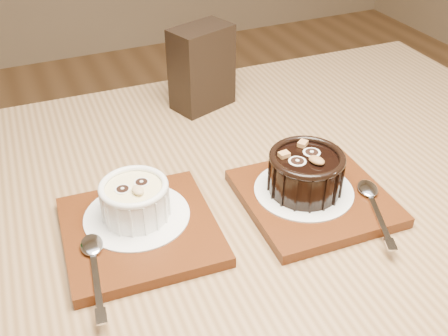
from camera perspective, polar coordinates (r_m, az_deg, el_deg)
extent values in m
cube|color=brown|center=(0.68, -1.64, -6.48)|extent=(1.22, 0.84, 0.04)
cylinder|color=brown|center=(1.38, 15.11, -3.31)|extent=(0.06, 0.06, 0.71)
cube|color=#56260E|center=(0.65, -9.11, -6.77)|extent=(0.19, 0.19, 0.01)
cylinder|color=white|center=(0.66, -9.45, -5.13)|extent=(0.13, 0.13, 0.00)
cylinder|color=white|center=(0.64, -9.63, -3.65)|extent=(0.08, 0.08, 0.04)
cylinder|color=beige|center=(0.63, -9.81, -2.25)|extent=(0.07, 0.07, 0.00)
torus|color=white|center=(0.63, -9.84, -1.99)|extent=(0.08, 0.08, 0.01)
cylinder|color=black|center=(0.63, -10.99, -2.23)|extent=(0.02, 0.02, 0.00)
cylinder|color=black|center=(0.63, -8.97, -1.49)|extent=(0.02, 0.02, 0.00)
ellipsoid|color=tan|center=(0.62, -9.37, -2.38)|extent=(0.02, 0.02, 0.01)
cube|color=#56260E|center=(0.70, 9.73, -3.20)|extent=(0.19, 0.19, 0.01)
cylinder|color=white|center=(0.69, 8.67, -2.39)|extent=(0.13, 0.13, 0.00)
cylinder|color=black|center=(0.68, 8.85, -0.71)|extent=(0.09, 0.09, 0.05)
cylinder|color=black|center=(0.67, 9.03, 0.90)|extent=(0.08, 0.08, 0.00)
torus|color=black|center=(0.66, 9.05, 1.15)|extent=(0.10, 0.10, 0.01)
cylinder|color=black|center=(0.66, 8.00, 0.78)|extent=(0.02, 0.02, 0.00)
cylinder|color=black|center=(0.68, 9.54, 1.73)|extent=(0.02, 0.02, 0.00)
ellipsoid|color=brown|center=(0.66, 10.05, 0.83)|extent=(0.02, 0.03, 0.01)
cube|color=#9C6333|center=(0.66, 6.56, 1.47)|extent=(0.01, 0.01, 0.01)
cube|color=#9C6333|center=(0.69, 8.56, 2.64)|extent=(0.02, 0.02, 0.01)
cube|color=black|center=(0.89, -2.43, 10.84)|extent=(0.11, 0.09, 0.14)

